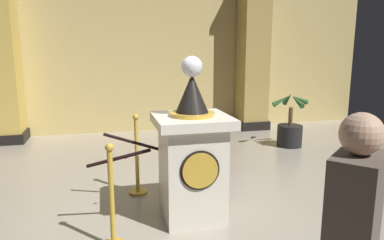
% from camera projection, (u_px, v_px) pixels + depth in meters
% --- Properties ---
extents(ground_plane, '(11.33, 11.33, 0.00)m').
position_uv_depth(ground_plane, '(181.00, 226.00, 3.85)').
color(ground_plane, '#9E9384').
extents(back_wall, '(11.33, 0.16, 3.63)m').
position_uv_depth(back_wall, '(135.00, 52.00, 8.08)').
color(back_wall, tan).
rests_on(back_wall, ground_plane).
extents(pedestal_clock, '(0.81, 0.81, 1.81)m').
position_uv_depth(pedestal_clock, '(192.00, 157.00, 3.94)').
color(pedestal_clock, silver).
rests_on(pedestal_clock, ground_plane).
extents(stanchion_near, '(0.24, 0.24, 1.07)m').
position_uv_depth(stanchion_near, '(137.00, 166.00, 4.67)').
color(stanchion_near, gold).
rests_on(stanchion_near, ground_plane).
extents(stanchion_far, '(0.24, 0.24, 1.04)m').
position_uv_depth(stanchion_far, '(112.00, 212.00, 3.39)').
color(stanchion_far, gold).
rests_on(stanchion_far, ground_plane).
extents(velvet_rope, '(0.83, 0.85, 0.22)m').
position_uv_depth(velvet_rope, '(125.00, 149.00, 3.95)').
color(velvet_rope, black).
extents(column_left, '(0.76, 0.76, 3.48)m').
position_uv_depth(column_left, '(0.00, 57.00, 7.06)').
color(column_left, black).
rests_on(column_left, ground_plane).
extents(column_right, '(0.73, 0.73, 3.48)m').
position_uv_depth(column_right, '(253.00, 55.00, 8.34)').
color(column_right, black).
rests_on(column_right, ground_plane).
extents(potted_palm_right, '(0.78, 0.77, 1.08)m').
position_uv_depth(potted_palm_right, '(290.00, 130.00, 7.00)').
color(potted_palm_right, black).
rests_on(potted_palm_right, ground_plane).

